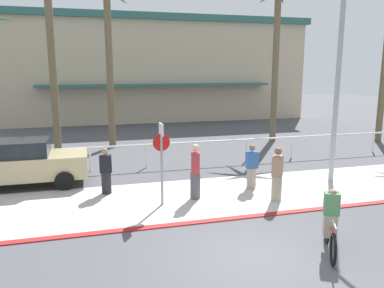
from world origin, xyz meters
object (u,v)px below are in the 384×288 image
at_px(pedestrian_1, 252,169).
at_px(car_tan_1, 22,163).
at_px(palm_tree_2, 49,15).
at_px(cyclist_red_0, 331,222).
at_px(pedestrian_0, 106,173).
at_px(pedestrian_2, 195,174).
at_px(palm_tree_4, 276,29).
at_px(palm_tree_3, 109,30).
at_px(stop_sign_bike_lane, 162,152).
at_px(streetlight_curb, 343,65).
at_px(pedestrian_3, 277,177).

bearing_deg(pedestrian_1, car_tan_1, 162.49).
xyz_separation_m(palm_tree_2, car_tan_1, (-0.85, -5.52, -5.79)).
height_order(palm_tree_2, cyclist_red_0, palm_tree_2).
relative_size(pedestrian_0, pedestrian_2, 0.87).
bearing_deg(palm_tree_4, palm_tree_3, 176.14).
bearing_deg(palm_tree_2, stop_sign_bike_lane, -67.72).
xyz_separation_m(palm_tree_2, pedestrian_2, (4.75, -8.52, -5.81)).
relative_size(palm_tree_3, pedestrian_2, 4.58).
height_order(stop_sign_bike_lane, pedestrian_2, stop_sign_bike_lane).
bearing_deg(streetlight_curb, palm_tree_3, 130.26).
bearing_deg(stop_sign_bike_lane, streetlight_curb, 6.02).
height_order(stop_sign_bike_lane, cyclist_red_0, stop_sign_bike_lane).
relative_size(pedestrian_1, pedestrian_3, 0.90).
bearing_deg(car_tan_1, stop_sign_bike_lane, -36.37).
height_order(palm_tree_4, pedestrian_3, palm_tree_4).
distance_m(palm_tree_3, pedestrian_1, 11.11).
height_order(palm_tree_3, pedestrian_1, palm_tree_3).
bearing_deg(pedestrian_2, pedestrian_0, 154.68).
relative_size(stop_sign_bike_lane, pedestrian_2, 1.40).
distance_m(stop_sign_bike_lane, pedestrian_2, 1.44).
xyz_separation_m(pedestrian_0, pedestrian_1, (4.95, -0.76, -0.00)).
height_order(streetlight_curb, palm_tree_3, palm_tree_3).
relative_size(car_tan_1, pedestrian_1, 2.79).
distance_m(palm_tree_3, palm_tree_4, 9.18).
bearing_deg(palm_tree_3, pedestrian_0, -95.44).
xyz_separation_m(pedestrian_2, pedestrian_3, (2.44, -0.88, -0.04)).
relative_size(streetlight_curb, palm_tree_2, 0.81).
bearing_deg(pedestrian_1, palm_tree_2, 131.07).
height_order(pedestrian_0, pedestrian_2, pedestrian_2).
relative_size(streetlight_curb, palm_tree_4, 0.87).
relative_size(palm_tree_3, cyclist_red_0, 5.12).
bearing_deg(pedestrian_3, streetlight_curb, 22.84).
xyz_separation_m(pedestrian_0, pedestrian_3, (5.18, -2.18, 0.09)).
distance_m(palm_tree_2, pedestrian_3, 13.20).
bearing_deg(palm_tree_3, palm_tree_2, -164.17).
relative_size(pedestrian_0, pedestrian_3, 0.90).
height_order(pedestrian_1, pedestrian_2, pedestrian_2).
bearing_deg(palm_tree_3, car_tan_1, -119.85).
height_order(palm_tree_4, pedestrian_0, palm_tree_4).
height_order(palm_tree_4, car_tan_1, palm_tree_4).
relative_size(streetlight_curb, palm_tree_3, 0.90).
xyz_separation_m(palm_tree_3, pedestrian_1, (4.19, -8.76, -5.39)).
height_order(palm_tree_3, pedestrian_3, palm_tree_3).
height_order(palm_tree_3, car_tan_1, palm_tree_3).
bearing_deg(cyclist_red_0, pedestrian_1, 87.66).
bearing_deg(pedestrian_3, pedestrian_2, 160.21).
relative_size(palm_tree_3, palm_tree_4, 0.97).
distance_m(cyclist_red_0, pedestrian_1, 4.81).
height_order(stop_sign_bike_lane, car_tan_1, stop_sign_bike_lane).
bearing_deg(streetlight_curb, palm_tree_4, 78.79).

